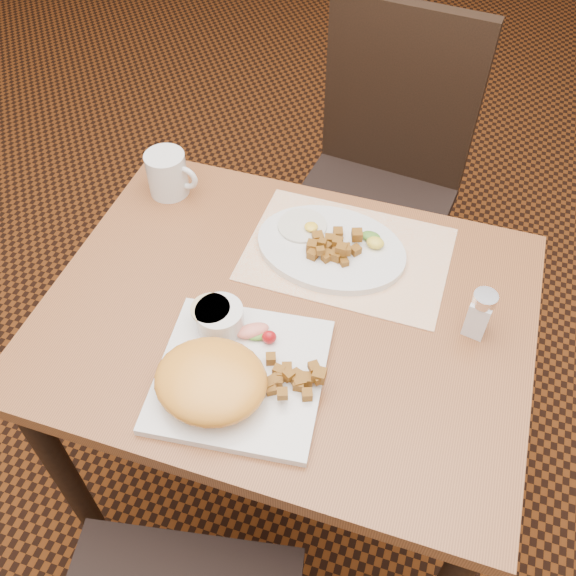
# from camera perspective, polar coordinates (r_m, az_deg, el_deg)

# --- Properties ---
(ground) EXTENTS (8.00, 8.00, 0.00)m
(ground) POSITION_cam_1_polar(r_m,az_deg,el_deg) (1.84, -0.07, -16.70)
(ground) COLOR black
(ground) RESTS_ON ground
(table) EXTENTS (0.90, 0.70, 0.75)m
(table) POSITION_cam_1_polar(r_m,az_deg,el_deg) (1.28, -0.10, -5.00)
(table) COLOR brown
(table) RESTS_ON ground
(chair_far) EXTENTS (0.46, 0.47, 0.97)m
(chair_far) POSITION_cam_1_polar(r_m,az_deg,el_deg) (1.83, 8.19, 10.11)
(chair_far) COLOR black
(chair_far) RESTS_ON ground
(placemat) EXTENTS (0.40, 0.28, 0.00)m
(placemat) POSITION_cam_1_polar(r_m,az_deg,el_deg) (1.30, 5.30, 3.04)
(placemat) COLOR white
(placemat) RESTS_ON table
(plate_square) EXTENTS (0.31, 0.31, 0.02)m
(plate_square) POSITION_cam_1_polar(r_m,az_deg,el_deg) (1.11, -4.23, -7.72)
(plate_square) COLOR silver
(plate_square) RESTS_ON table
(plate_oval) EXTENTS (0.32, 0.25, 0.02)m
(plate_oval) POSITION_cam_1_polar(r_m,az_deg,el_deg) (1.29, 3.83, 3.56)
(plate_oval) COLOR silver
(plate_oval) RESTS_ON placemat
(hollandaise_mound) EXTENTS (0.19, 0.17, 0.07)m
(hollandaise_mound) POSITION_cam_1_polar(r_m,az_deg,el_deg) (1.06, -6.94, -8.19)
(hollandaise_mound) COLOR #F7A230
(hollandaise_mound) RESTS_ON plate_square
(ramekin) EXTENTS (0.09, 0.08, 0.05)m
(ramekin) POSITION_cam_1_polar(r_m,az_deg,el_deg) (1.14, -6.14, -2.63)
(ramekin) COLOR silver
(ramekin) RESTS_ON plate_square
(garnish_sq) EXTENTS (0.08, 0.06, 0.03)m
(garnish_sq) POSITION_cam_1_polar(r_m,az_deg,el_deg) (1.13, -2.74, -4.00)
(garnish_sq) COLOR #387223
(garnish_sq) RESTS_ON plate_square
(fried_egg) EXTENTS (0.10, 0.10, 0.02)m
(fried_egg) POSITION_cam_1_polar(r_m,az_deg,el_deg) (1.32, 1.39, 5.55)
(fried_egg) COLOR white
(fried_egg) RESTS_ON plate_oval
(garnish_ov) EXTENTS (0.05, 0.05, 0.02)m
(garnish_ov) POSITION_cam_1_polar(r_m,az_deg,el_deg) (1.29, 7.61, 4.23)
(garnish_ov) COLOR #387223
(garnish_ov) RESTS_ON plate_oval
(salt_shaker) EXTENTS (0.05, 0.05, 0.10)m
(salt_shaker) POSITION_cam_1_polar(r_m,az_deg,el_deg) (1.18, 16.70, -2.14)
(salt_shaker) COLOR white
(salt_shaker) RESTS_ON table
(coffee_mug) EXTENTS (0.12, 0.09, 0.10)m
(coffee_mug) POSITION_cam_1_polar(r_m,az_deg,el_deg) (1.42, -10.61, 9.95)
(coffee_mug) COLOR silver
(coffee_mug) RESTS_ON table
(home_fries_sq) EXTENTS (0.11, 0.09, 0.04)m
(home_fries_sq) POSITION_cam_1_polar(r_m,az_deg,el_deg) (1.08, 0.44, -8.00)
(home_fries_sq) COLOR #8D5716
(home_fries_sq) RESTS_ON plate_square
(home_fries_ov) EXTENTS (0.11, 0.10, 0.03)m
(home_fries_ov) POSITION_cam_1_polar(r_m,az_deg,el_deg) (1.26, 4.01, 3.71)
(home_fries_ov) COLOR #8D5716
(home_fries_ov) RESTS_ON plate_oval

